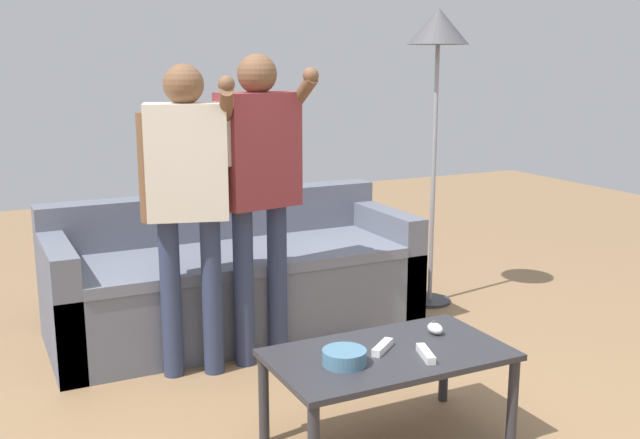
{
  "coord_description": "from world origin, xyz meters",
  "views": [
    {
      "loc": [
        -1.29,
        -2.42,
        1.57
      ],
      "look_at": [
        0.14,
        0.51,
        0.87
      ],
      "focal_mm": 41.26,
      "sensor_mm": 36.0,
      "label": 1
    }
  ],
  "objects_px": {
    "floor_lamp": "(438,45)",
    "couch": "(234,281)",
    "snack_bowl": "(344,357)",
    "game_remote_wand_far": "(382,347)",
    "coffee_table": "(388,363)",
    "game_remote_nunchuk": "(435,328)",
    "player_center": "(259,173)",
    "game_remote_wand_near": "(426,354)",
    "player_left": "(187,185)"
  },
  "relations": [
    {
      "from": "floor_lamp",
      "to": "couch",
      "type": "bearing_deg",
      "value": 175.52
    },
    {
      "from": "snack_bowl",
      "to": "game_remote_wand_far",
      "type": "xyz_separation_m",
      "value": [
        0.2,
        0.05,
        -0.01
      ]
    },
    {
      "from": "couch",
      "to": "snack_bowl",
      "type": "height_order",
      "value": "couch"
    },
    {
      "from": "coffee_table",
      "to": "game_remote_nunchuk",
      "type": "distance_m",
      "value": 0.31
    },
    {
      "from": "player_center",
      "to": "floor_lamp",
      "type": "bearing_deg",
      "value": 16.58
    },
    {
      "from": "snack_bowl",
      "to": "game_remote_wand_near",
      "type": "bearing_deg",
      "value": -14.05
    },
    {
      "from": "player_center",
      "to": "game_remote_wand_near",
      "type": "xyz_separation_m",
      "value": [
        0.24,
        -1.19,
        -0.58
      ]
    },
    {
      "from": "snack_bowl",
      "to": "player_center",
      "type": "xyz_separation_m",
      "value": [
        0.09,
        1.11,
        0.57
      ]
    },
    {
      "from": "snack_bowl",
      "to": "player_center",
      "type": "height_order",
      "value": "player_center"
    },
    {
      "from": "game_remote_nunchuk",
      "to": "coffee_table",
      "type": "bearing_deg",
      "value": -163.23
    },
    {
      "from": "player_left",
      "to": "coffee_table",
      "type": "bearing_deg",
      "value": -63.98
    },
    {
      "from": "game_remote_wand_near",
      "to": "game_remote_wand_far",
      "type": "xyz_separation_m",
      "value": [
        -0.12,
        0.14,
        0.0
      ]
    },
    {
      "from": "floor_lamp",
      "to": "player_center",
      "type": "bearing_deg",
      "value": -163.42
    },
    {
      "from": "floor_lamp",
      "to": "game_remote_wand_near",
      "type": "distance_m",
      "value": 2.31
    },
    {
      "from": "game_remote_wand_near",
      "to": "game_remote_wand_far",
      "type": "distance_m",
      "value": 0.18
    },
    {
      "from": "couch",
      "to": "player_left",
      "type": "relative_size",
      "value": 1.36
    },
    {
      "from": "player_center",
      "to": "game_remote_wand_far",
      "type": "distance_m",
      "value": 1.21
    },
    {
      "from": "game_remote_nunchuk",
      "to": "player_left",
      "type": "height_order",
      "value": "player_left"
    },
    {
      "from": "couch",
      "to": "player_left",
      "type": "xyz_separation_m",
      "value": [
        -0.41,
        -0.53,
        0.69
      ]
    },
    {
      "from": "game_remote_nunchuk",
      "to": "game_remote_wand_near",
      "type": "distance_m",
      "value": 0.27
    },
    {
      "from": "coffee_table",
      "to": "player_center",
      "type": "bearing_deg",
      "value": 96.96
    },
    {
      "from": "couch",
      "to": "game_remote_wand_far",
      "type": "height_order",
      "value": "couch"
    },
    {
      "from": "game_remote_nunchuk",
      "to": "game_remote_wand_near",
      "type": "relative_size",
      "value": 0.53
    },
    {
      "from": "snack_bowl",
      "to": "game_remote_wand_near",
      "type": "height_order",
      "value": "snack_bowl"
    },
    {
      "from": "game_remote_nunchuk",
      "to": "player_center",
      "type": "relative_size",
      "value": 0.05
    },
    {
      "from": "player_left",
      "to": "game_remote_wand_near",
      "type": "height_order",
      "value": "player_left"
    },
    {
      "from": "couch",
      "to": "snack_bowl",
      "type": "distance_m",
      "value": 1.63
    },
    {
      "from": "player_center",
      "to": "game_remote_wand_near",
      "type": "distance_m",
      "value": 1.35
    },
    {
      "from": "coffee_table",
      "to": "floor_lamp",
      "type": "xyz_separation_m",
      "value": [
        1.23,
        1.48,
        1.31
      ]
    },
    {
      "from": "game_remote_nunchuk",
      "to": "player_center",
      "type": "distance_m",
      "value": 1.22
    },
    {
      "from": "game_remote_wand_far",
      "to": "floor_lamp",
      "type": "bearing_deg",
      "value": 49.52
    },
    {
      "from": "player_left",
      "to": "game_remote_wand_far",
      "type": "distance_m",
      "value": 1.27
    },
    {
      "from": "snack_bowl",
      "to": "game_remote_nunchuk",
      "type": "relative_size",
      "value": 1.98
    },
    {
      "from": "couch",
      "to": "floor_lamp",
      "type": "relative_size",
      "value": 1.12
    },
    {
      "from": "coffee_table",
      "to": "player_center",
      "type": "xyz_separation_m",
      "value": [
        -0.13,
        1.08,
        0.65
      ]
    },
    {
      "from": "snack_bowl",
      "to": "game_remote_nunchuk",
      "type": "height_order",
      "value": "snack_bowl"
    },
    {
      "from": "snack_bowl",
      "to": "game_remote_nunchuk",
      "type": "distance_m",
      "value": 0.52
    },
    {
      "from": "couch",
      "to": "game_remote_wand_near",
      "type": "xyz_separation_m",
      "value": [
        0.21,
        -1.7,
        0.13
      ]
    },
    {
      "from": "player_left",
      "to": "player_center",
      "type": "distance_m",
      "value": 0.39
    },
    {
      "from": "floor_lamp",
      "to": "coffee_table",
      "type": "bearing_deg",
      "value": -129.68
    },
    {
      "from": "floor_lamp",
      "to": "player_left",
      "type": "xyz_separation_m",
      "value": [
        -1.74,
        -0.43,
        -0.69
      ]
    },
    {
      "from": "coffee_table",
      "to": "game_remote_wand_near",
      "type": "relative_size",
      "value": 5.92
    },
    {
      "from": "snack_bowl",
      "to": "floor_lamp",
      "type": "bearing_deg",
      "value": 46.22
    },
    {
      "from": "coffee_table",
      "to": "game_remote_nunchuk",
      "type": "relative_size",
      "value": 11.09
    },
    {
      "from": "game_remote_wand_far",
      "to": "game_remote_wand_near",
      "type": "bearing_deg",
      "value": -48.25
    },
    {
      "from": "game_remote_nunchuk",
      "to": "couch",
      "type": "bearing_deg",
      "value": 104.67
    },
    {
      "from": "floor_lamp",
      "to": "game_remote_nunchuk",
      "type": "bearing_deg",
      "value": -124.01
    },
    {
      "from": "couch",
      "to": "coffee_table",
      "type": "relative_size",
      "value": 2.18
    },
    {
      "from": "couch",
      "to": "player_left",
      "type": "height_order",
      "value": "player_left"
    },
    {
      "from": "coffee_table",
      "to": "game_remote_wand_near",
      "type": "xyz_separation_m",
      "value": [
        0.1,
        -0.11,
        0.07
      ]
    }
  ]
}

